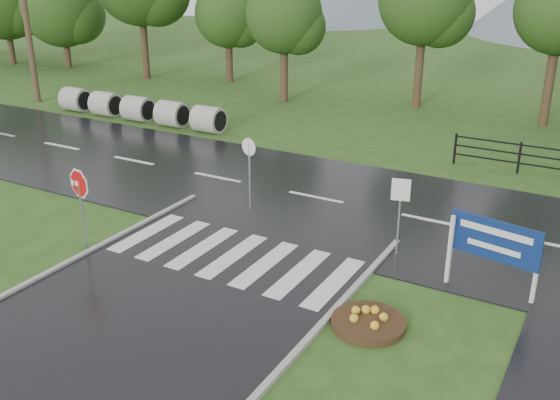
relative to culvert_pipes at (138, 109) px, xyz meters
The scene contains 11 objects.
ground 19.33m from the culvert_pipes, 50.94° to the right, with size 120.00×120.00×0.00m, color #2B501A.
main_road 13.17m from the culvert_pipes, 22.33° to the right, with size 90.00×8.00×0.04m, color black.
crosswalk 15.76m from the culvert_pipes, 39.41° to the right, with size 6.50×2.80×0.02m.
treeline 15.96m from the culvert_pipes, 34.35° to the left, with size 83.20×5.20×10.00m.
culvert_pipes is the anchor object (origin of this frame).
stop_sign 14.32m from the culvert_pipes, 54.17° to the right, with size 1.09×0.23×2.49m.
estate_billboard 20.45m from the culvert_pipes, 24.72° to the right, with size 2.16×0.47×1.91m.
flower_bed 20.10m from the culvert_pipes, 34.25° to the right, with size 1.65×1.65×0.33m.
reg_sign_small 17.76m from the culvert_pipes, 25.85° to the right, with size 0.48×0.15×2.22m.
reg_sign_round 12.89m from the culvert_pipes, 32.79° to the right, with size 0.55×0.13×2.39m.
utility_pole_west 8.84m from the culvert_pipes, behind, with size 1.71×0.32×9.62m.
Camera 1 is at (8.53, -7.45, 7.65)m, focal length 40.00 mm.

